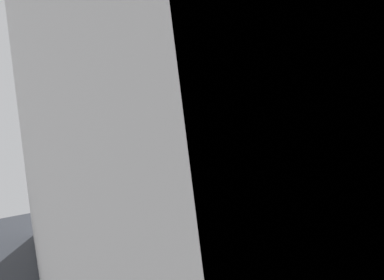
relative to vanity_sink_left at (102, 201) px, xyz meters
name	(u,v)px	position (x,y,z in m)	size (l,w,h in m)	color
wall_back	(224,99)	(1.63, 0.27, 0.94)	(4.66, 0.50, 2.65)	#B7B5B2
wall_left	(48,184)	(-0.62, -1.85, 0.94)	(0.12, 4.36, 2.65)	#B7B5B2
bath_mat	(121,264)	(0.00, -0.60, -0.38)	(0.68, 0.44, 0.01)	slate
vanity_sink_left	(102,201)	(0.00, 0.00, 0.00)	(0.67, 0.51, 0.73)	#56331E
tap_on_left_sink	(96,158)	(0.00, 0.19, 0.42)	(0.03, 0.13, 0.11)	silver
vanity_sink_right	(181,187)	(0.91, 0.00, 0.00)	(0.67, 0.51, 0.73)	#56331E
tap_on_right_sink	(174,148)	(0.91, 0.19, 0.42)	(0.03, 0.13, 0.11)	silver
toilet	(249,174)	(1.87, 0.01, -0.01)	(0.48, 0.62, 1.00)	#56331E
toothbrush_cup	(71,163)	(-0.25, 0.17, 0.40)	(0.07, 0.07, 0.21)	silver
soap_dispenser	(194,145)	(1.17, 0.18, 0.42)	(0.06, 0.06, 0.17)	gray
shower_tray	(352,165)	(3.23, -0.43, 0.03)	(0.90, 0.86, 1.95)	white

